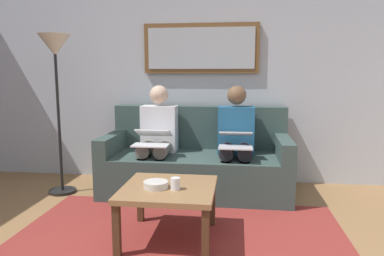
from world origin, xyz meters
name	(u,v)px	position (x,y,z in m)	size (l,w,h in m)	color
wall_rear	(202,71)	(0.00, -2.60, 1.30)	(6.00, 0.12, 2.60)	#B7BCC6
area_rug	(178,242)	(0.00, -0.85, 0.00)	(2.60, 1.80, 0.01)	maroon
couch	(197,162)	(0.00, -2.12, 0.31)	(1.95, 0.90, 0.90)	#384C47
framed_mirror	(201,48)	(0.00, -2.51, 1.55)	(1.32, 0.05, 0.56)	brown
coffee_table	(169,193)	(0.08, -0.90, 0.37)	(0.70, 0.70, 0.42)	olive
cup	(175,184)	(0.01, -0.83, 0.47)	(0.07, 0.07, 0.09)	silver
bowl	(156,185)	(0.16, -0.85, 0.45)	(0.18, 0.18, 0.05)	beige
person_left	(236,137)	(-0.42, -2.05, 0.61)	(0.38, 0.58, 1.14)	#235B84
laptop_silver	(236,140)	(-0.42, -1.81, 0.63)	(0.32, 0.35, 0.15)	silver
person_right	(158,135)	(0.42, -2.05, 0.61)	(0.38, 0.58, 1.14)	silver
laptop_white	(152,138)	(0.42, -1.81, 0.62)	(0.36, 0.35, 0.15)	white
standing_lamp	(56,63)	(1.42, -1.85, 1.37)	(0.32, 0.32, 1.66)	black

